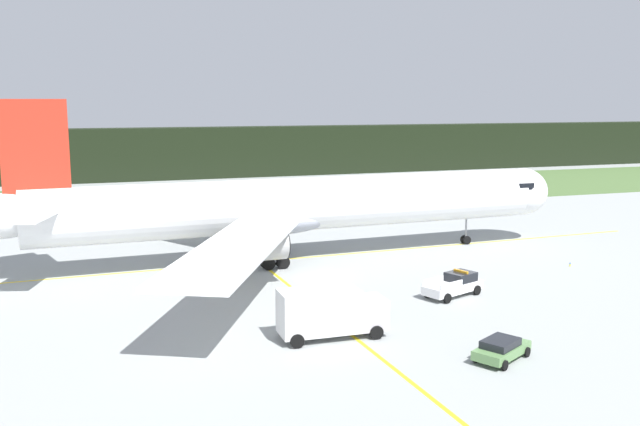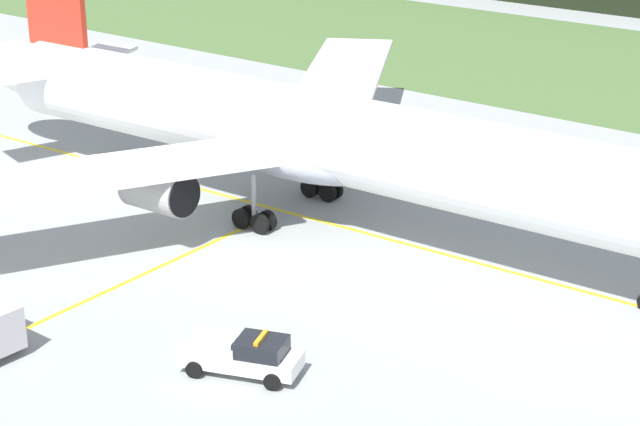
% 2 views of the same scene
% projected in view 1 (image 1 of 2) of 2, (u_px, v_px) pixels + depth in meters
% --- Properties ---
extents(ground, '(320.00, 320.00, 0.00)m').
position_uv_depth(ground, '(321.00, 278.00, 59.53)').
color(ground, '#989D9B').
extents(grass_verge, '(320.00, 35.53, 0.04)m').
position_uv_depth(grass_verge, '(211.00, 196.00, 110.10)').
color(grass_verge, '#4B6936').
rests_on(grass_verge, ground).
extents(distant_tree_line, '(288.00, 6.07, 9.94)m').
position_uv_depth(distant_tree_line, '(186.00, 153.00, 134.95)').
color(distant_tree_line, black).
rests_on(distant_tree_line, ground).
extents(taxiway_centerline_main, '(79.18, 2.99, 0.01)m').
position_uv_depth(taxiway_centerline_main, '(299.00, 258.00, 67.03)').
color(taxiway_centerline_main, yellow).
rests_on(taxiway_centerline_main, ground).
extents(taxiway_centerline_spur, '(1.63, 39.14, 0.01)m').
position_uv_depth(taxiway_centerline_spur, '(340.00, 326.00, 46.87)').
color(taxiway_centerline_spur, yellow).
rests_on(taxiway_centerline_spur, ground).
extents(airliner, '(59.03, 52.15, 15.27)m').
position_uv_depth(airliner, '(290.00, 206.00, 65.90)').
color(airliner, white).
rests_on(airliner, ground).
extents(ops_pickup_truck, '(5.60, 3.66, 1.94)m').
position_uv_depth(ops_pickup_truck, '(454.00, 285.00, 53.94)').
color(ops_pickup_truck, white).
rests_on(ops_pickup_truck, ground).
extents(catering_truck, '(7.04, 2.78, 3.42)m').
position_uv_depth(catering_truck, '(330.00, 312.00, 44.25)').
color(catering_truck, '#BEB7BE').
rests_on(catering_truck, ground).
extents(staff_car, '(4.41, 3.55, 1.30)m').
position_uv_depth(staff_car, '(501.00, 348.00, 40.62)').
color(staff_car, '#5F8B50').
rests_on(staff_car, ground).
extents(taxiway_edge_light_east, '(0.12, 0.12, 0.37)m').
position_uv_depth(taxiway_edge_light_east, '(570.00, 264.00, 63.54)').
color(taxiway_edge_light_east, yellow).
rests_on(taxiway_edge_light_east, ground).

